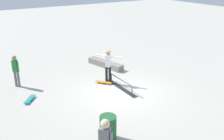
{
  "coord_description": "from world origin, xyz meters",
  "views": [
    {
      "loc": [
        -8.54,
        5.74,
        5.09
      ],
      "look_at": [
        0.39,
        0.12,
        1.0
      ],
      "focal_mm": 41.09,
      "sensor_mm": 36.0,
      "label": 1
    }
  ],
  "objects_px": {
    "trash_bin": "(108,128)",
    "bystander_green_shirt": "(16,69)",
    "skate_ledge": "(105,64)",
    "skater_main": "(108,64)",
    "grind_rail": "(121,84)",
    "skateboard_main": "(103,82)",
    "loose_skateboard_teal": "(30,99)"
  },
  "relations": [
    {
      "from": "trash_bin",
      "to": "skate_ledge",
      "type": "bearing_deg",
      "value": -30.05
    },
    {
      "from": "skate_ledge",
      "to": "bystander_green_shirt",
      "type": "height_order",
      "value": "bystander_green_shirt"
    },
    {
      "from": "bystander_green_shirt",
      "to": "trash_bin",
      "type": "bearing_deg",
      "value": -33.46
    },
    {
      "from": "loose_skateboard_teal",
      "to": "trash_bin",
      "type": "bearing_deg",
      "value": 58.77
    },
    {
      "from": "skater_main",
      "to": "bystander_green_shirt",
      "type": "height_order",
      "value": "skater_main"
    },
    {
      "from": "bystander_green_shirt",
      "to": "loose_skateboard_teal",
      "type": "height_order",
      "value": "bystander_green_shirt"
    },
    {
      "from": "grind_rail",
      "to": "skater_main",
      "type": "distance_m",
      "value": 1.15
    },
    {
      "from": "skater_main",
      "to": "loose_skateboard_teal",
      "type": "bearing_deg",
      "value": 47.77
    },
    {
      "from": "skate_ledge",
      "to": "skateboard_main",
      "type": "xyz_separation_m",
      "value": [
        -1.96,
        1.28,
        -0.09
      ]
    },
    {
      "from": "loose_skateboard_teal",
      "to": "trash_bin",
      "type": "xyz_separation_m",
      "value": [
        -4.02,
        -1.4,
        0.35
      ]
    },
    {
      "from": "loose_skateboard_teal",
      "to": "skate_ledge",
      "type": "bearing_deg",
      "value": 150.33
    },
    {
      "from": "bystander_green_shirt",
      "to": "trash_bin",
      "type": "xyz_separation_m",
      "value": [
        -5.75,
        -1.48,
        -0.44
      ]
    },
    {
      "from": "skate_ledge",
      "to": "bystander_green_shirt",
      "type": "bearing_deg",
      "value": 91.03
    },
    {
      "from": "skate_ledge",
      "to": "trash_bin",
      "type": "bearing_deg",
      "value": 149.95
    },
    {
      "from": "grind_rail",
      "to": "trash_bin",
      "type": "bearing_deg",
      "value": 140.23
    },
    {
      "from": "skater_main",
      "to": "trash_bin",
      "type": "relative_size",
      "value": 1.97
    },
    {
      "from": "skate_ledge",
      "to": "skater_main",
      "type": "height_order",
      "value": "skater_main"
    },
    {
      "from": "skate_ledge",
      "to": "skater_main",
      "type": "distance_m",
      "value": 2.4
    },
    {
      "from": "skater_main",
      "to": "skateboard_main",
      "type": "height_order",
      "value": "skater_main"
    },
    {
      "from": "grind_rail",
      "to": "trash_bin",
      "type": "distance_m",
      "value": 3.93
    },
    {
      "from": "loose_skateboard_teal",
      "to": "skateboard_main",
      "type": "bearing_deg",
      "value": 127.16
    },
    {
      "from": "grind_rail",
      "to": "loose_skateboard_teal",
      "type": "relative_size",
      "value": 3.09
    },
    {
      "from": "skateboard_main",
      "to": "loose_skateboard_teal",
      "type": "height_order",
      "value": "same"
    },
    {
      "from": "grind_rail",
      "to": "skate_ledge",
      "type": "bearing_deg",
      "value": -16.09
    },
    {
      "from": "trash_bin",
      "to": "skater_main",
      "type": "bearing_deg",
      "value": -31.39
    },
    {
      "from": "skateboard_main",
      "to": "trash_bin",
      "type": "xyz_separation_m",
      "value": [
        -3.87,
        2.09,
        0.35
      ]
    },
    {
      "from": "bystander_green_shirt",
      "to": "skate_ledge",
      "type": "bearing_deg",
      "value": 43.09
    },
    {
      "from": "grind_rail",
      "to": "trash_bin",
      "type": "xyz_separation_m",
      "value": [
        -3.0,
        2.53,
        0.23
      ]
    },
    {
      "from": "skateboard_main",
      "to": "trash_bin",
      "type": "bearing_deg",
      "value": -68.11
    },
    {
      "from": "trash_bin",
      "to": "bystander_green_shirt",
      "type": "bearing_deg",
      "value": 14.48
    },
    {
      "from": "skate_ledge",
      "to": "loose_skateboard_teal",
      "type": "height_order",
      "value": "skate_ledge"
    },
    {
      "from": "grind_rail",
      "to": "skateboard_main",
      "type": "height_order",
      "value": "grind_rail"
    }
  ]
}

